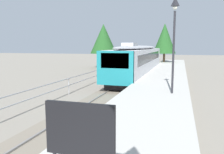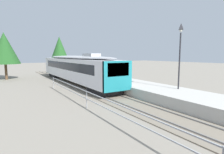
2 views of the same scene
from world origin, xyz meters
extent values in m
plane|color=gray|center=(-3.00, 22.00, 0.00)|extent=(160.00, 160.00, 0.00)
cube|color=slate|center=(0.00, 22.00, 0.03)|extent=(3.20, 60.00, 0.06)
cube|color=slate|center=(-0.72, 22.00, 0.10)|extent=(0.08, 60.00, 0.08)
cube|color=slate|center=(0.72, 22.00, 0.10)|extent=(0.08, 60.00, 0.08)
cube|color=silver|center=(0.00, 32.05, 1.96)|extent=(2.80, 20.31, 2.55)
cube|color=#19757F|center=(0.00, 21.99, 1.96)|extent=(2.80, 0.24, 2.55)
cube|color=black|center=(0.00, 21.91, 2.53)|extent=(2.13, 0.08, 1.12)
cube|color=black|center=(0.00, 32.05, 2.37)|extent=(2.82, 17.06, 0.92)
ellipsoid|color=#A8AAAF|center=(0.00, 32.05, 3.42)|extent=(2.69, 19.49, 0.44)
cube|color=#A8AAAF|center=(0.00, 26.97, 3.70)|extent=(1.10, 2.20, 0.36)
cube|color=#EAE5C6|center=(0.00, 21.92, 0.97)|extent=(1.00, 0.10, 0.20)
cube|color=black|center=(0.00, 24.29, 0.42)|extent=(2.24, 3.20, 0.55)
cube|color=black|center=(0.00, 39.80, 0.42)|extent=(2.24, 3.20, 0.55)
cube|color=#B7B5AD|center=(3.25, 22.00, 0.45)|extent=(3.90, 60.00, 0.90)
cylinder|color=#232328|center=(4.21, 19.19, 3.20)|extent=(0.12, 0.12, 4.60)
pyramid|color=#232328|center=(4.21, 19.19, 6.00)|extent=(0.34, 0.34, 0.50)
sphere|color=silver|center=(4.21, 19.19, 5.68)|extent=(0.24, 0.24, 0.24)
cube|color=black|center=(3.10, 9.13, 2.25)|extent=(1.20, 0.08, 0.90)
cylinder|color=#9EA0A5|center=(-3.30, 21.00, 0.62)|extent=(0.06, 0.06, 1.25)
cylinder|color=#9EA0A5|center=(-3.30, 30.00, 0.62)|extent=(0.06, 0.06, 1.25)
cylinder|color=brown|center=(1.90, 45.05, 1.18)|extent=(0.36, 0.36, 2.36)
cone|color=#1E4C1E|center=(1.90, 45.05, 4.82)|extent=(3.72, 3.72, 4.93)
cylinder|color=brown|center=(-7.45, 41.13, 1.19)|extent=(0.36, 0.36, 2.38)
cone|color=#1E4C1E|center=(-7.45, 41.13, 4.73)|extent=(4.25, 4.25, 4.69)
camera|label=1|loc=(4.64, 5.88, 3.60)|focal=36.66mm
camera|label=2|loc=(-8.34, 9.75, 3.72)|focal=28.68mm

